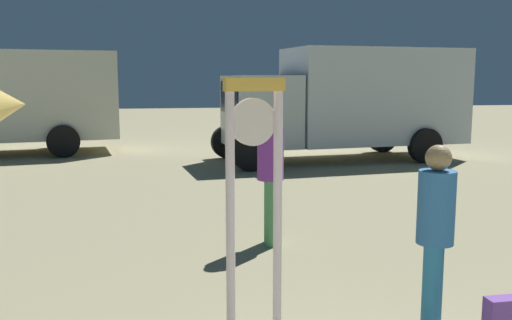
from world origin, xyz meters
The scene contains 5 objects.
standing_clock centered at (-0.78, 2.46, 1.33)m, with size 0.48×0.17×2.19m.
person_near_clock centered at (0.80, 2.60, 0.91)m, with size 0.31×0.31×1.64m.
person_distant centered at (-0.04, 5.39, 1.00)m, with size 0.34×0.34×1.80m.
box_truck_near centered at (3.74, 12.75, 1.61)m, with size 6.83×3.08×2.96m.
box_truck_far centered at (-5.48, 15.50, 1.59)m, with size 6.60×3.47×2.95m.
Camera 1 is at (-1.52, -1.66, 2.18)m, focal length 39.36 mm.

